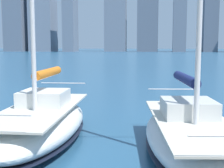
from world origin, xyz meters
The scene contains 3 objects.
city_skyline centered at (3.85, -161.55, 22.15)m, with size 164.83×23.67×51.80m.
sailboat_navy centered at (-3.26, -5.94, 0.68)m, with size 3.79×7.78×9.85m.
sailboat_orange centered at (2.02, -6.67, 0.72)m, with size 3.26×7.55×11.47m.
Camera 1 is at (-2.35, 3.89, 3.51)m, focal length 50.00 mm.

